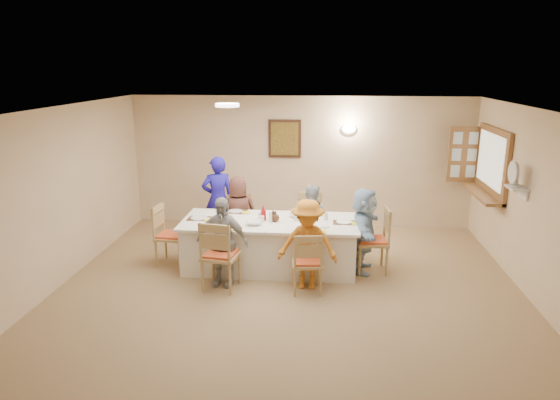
# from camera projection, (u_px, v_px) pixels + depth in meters

# --- Properties ---
(ground) EXTENTS (7.00, 7.00, 0.00)m
(ground) POSITION_uv_depth(u_px,v_px,m) (285.00, 305.00, 6.54)
(ground) COLOR #A28253
(room_walls) EXTENTS (7.00, 7.00, 7.00)m
(room_walls) POSITION_uv_depth(u_px,v_px,m) (286.00, 193.00, 6.15)
(room_walls) COLOR beige
(room_walls) RESTS_ON ground
(wall_picture) EXTENTS (0.62, 0.05, 0.72)m
(wall_picture) POSITION_uv_depth(u_px,v_px,m) (285.00, 139.00, 9.46)
(wall_picture) COLOR #331C12
(wall_picture) RESTS_ON room_walls
(wall_sconce) EXTENTS (0.26, 0.09, 0.18)m
(wall_sconce) POSITION_uv_depth(u_px,v_px,m) (349.00, 129.00, 9.28)
(wall_sconce) COLOR white
(wall_sconce) RESTS_ON room_walls
(ceiling_light) EXTENTS (0.36, 0.36, 0.05)m
(ceiling_light) POSITION_uv_depth(u_px,v_px,m) (227.00, 105.00, 7.43)
(ceiling_light) COLOR white
(ceiling_light) RESTS_ON room_walls
(serving_hatch) EXTENTS (0.06, 1.50, 1.15)m
(serving_hatch) POSITION_uv_depth(u_px,v_px,m) (492.00, 163.00, 8.18)
(serving_hatch) COLOR brown
(serving_hatch) RESTS_ON room_walls
(hatch_sill) EXTENTS (0.30, 1.50, 0.05)m
(hatch_sill) POSITION_uv_depth(u_px,v_px,m) (481.00, 194.00, 8.33)
(hatch_sill) COLOR brown
(hatch_sill) RESTS_ON room_walls
(shutter_door) EXTENTS (0.55, 0.04, 1.00)m
(shutter_door) POSITION_uv_depth(u_px,v_px,m) (464.00, 155.00, 8.93)
(shutter_door) COLOR brown
(shutter_door) RESTS_ON room_walls
(fan_shelf) EXTENTS (0.22, 0.36, 0.03)m
(fan_shelf) POSITION_uv_depth(u_px,v_px,m) (516.00, 188.00, 6.91)
(fan_shelf) COLOR white
(fan_shelf) RESTS_ON room_walls
(desk_fan) EXTENTS (0.30, 0.30, 0.28)m
(desk_fan) POSITION_uv_depth(u_px,v_px,m) (516.00, 177.00, 6.88)
(desk_fan) COLOR #A5A5A8
(desk_fan) RESTS_ON fan_shelf
(dining_table) EXTENTS (2.67, 1.13, 0.76)m
(dining_table) POSITION_uv_depth(u_px,v_px,m) (270.00, 244.00, 7.68)
(dining_table) COLOR white
(dining_table) RESTS_ON ground
(chair_back_left) EXTENTS (0.51, 0.51, 0.91)m
(chair_back_left) POSITION_uv_depth(u_px,v_px,m) (240.00, 223.00, 8.48)
(chair_back_left) COLOR tan
(chair_back_left) RESTS_ON ground
(chair_back_right) EXTENTS (0.52, 0.52, 0.98)m
(chair_back_right) POSITION_uv_depth(u_px,v_px,m) (311.00, 223.00, 8.37)
(chair_back_right) COLOR tan
(chair_back_right) RESTS_ON ground
(chair_front_left) EXTENTS (0.56, 0.56, 1.02)m
(chair_front_left) POSITION_uv_depth(u_px,v_px,m) (221.00, 254.00, 6.93)
(chair_front_left) COLOR tan
(chair_front_left) RESTS_ON ground
(chair_front_right) EXTENTS (0.47, 0.47, 0.89)m
(chair_front_right) POSITION_uv_depth(u_px,v_px,m) (307.00, 261.00, 6.84)
(chair_front_right) COLOR tan
(chair_front_right) RESTS_ON ground
(chair_left_end) EXTENTS (0.50, 0.50, 0.96)m
(chair_left_end) POSITION_uv_depth(u_px,v_px,m) (172.00, 235.00, 7.79)
(chair_left_end) COLOR tan
(chair_left_end) RESTS_ON ground
(chair_right_end) EXTENTS (0.51, 0.51, 1.00)m
(chair_right_end) POSITION_uv_depth(u_px,v_px,m) (372.00, 240.00, 7.51)
(chair_right_end) COLOR tan
(chair_right_end) RESTS_ON ground
(diner_back_left) EXTENTS (0.79, 0.66, 1.29)m
(diner_back_left) POSITION_uv_depth(u_px,v_px,m) (239.00, 214.00, 8.32)
(diner_back_left) COLOR #512D26
(diner_back_left) RESTS_ON ground
(diner_back_right) EXTENTS (0.65, 0.54, 1.17)m
(diner_back_right) POSITION_uv_depth(u_px,v_px,m) (311.00, 219.00, 8.23)
(diner_back_right) COLOR #959EA6
(diner_back_right) RESTS_ON ground
(diner_front_left) EXTENTS (0.86, 0.56, 1.29)m
(diner_front_left) POSITION_uv_depth(u_px,v_px,m) (222.00, 242.00, 7.01)
(diner_front_left) COLOR #A3A3A3
(diner_front_left) RESTS_ON ground
(diner_front_right) EXTENTS (0.90, 0.60, 1.29)m
(diner_front_right) POSITION_uv_depth(u_px,v_px,m) (307.00, 245.00, 6.91)
(diner_front_right) COLOR orange
(diner_front_right) RESTS_ON ground
(diner_right_end) EXTENTS (1.30, 0.69, 1.30)m
(diner_right_end) POSITION_uv_depth(u_px,v_px,m) (364.00, 230.00, 7.49)
(diner_right_end) COLOR #A7C9E9
(diner_right_end) RESTS_ON ground
(caregiver) EXTENTS (0.79, 0.73, 1.53)m
(caregiver) POSITION_uv_depth(u_px,v_px,m) (218.00, 199.00, 8.78)
(caregiver) COLOR #231BB4
(caregiver) RESTS_ON ground
(placemat_fl) EXTENTS (0.32, 0.24, 0.01)m
(placemat_fl) POSITION_uv_depth(u_px,v_px,m) (226.00, 228.00, 7.23)
(placemat_fl) COLOR #472B19
(placemat_fl) RESTS_ON dining_table
(plate_fl) EXTENTS (0.25, 0.25, 0.02)m
(plate_fl) POSITION_uv_depth(u_px,v_px,m) (226.00, 227.00, 7.23)
(plate_fl) COLOR white
(plate_fl) RESTS_ON dining_table
(napkin_fl) EXTENTS (0.15, 0.15, 0.01)m
(napkin_fl) POSITION_uv_depth(u_px,v_px,m) (237.00, 229.00, 7.17)
(napkin_fl) COLOR yellow
(napkin_fl) RESTS_ON dining_table
(placemat_fr) EXTENTS (0.35, 0.26, 0.01)m
(placemat_fr) POSITION_uv_depth(u_px,v_px,m) (308.00, 230.00, 7.13)
(placemat_fr) COLOR #472B19
(placemat_fr) RESTS_ON dining_table
(plate_fr) EXTENTS (0.23, 0.23, 0.01)m
(plate_fr) POSITION_uv_depth(u_px,v_px,m) (308.00, 230.00, 7.12)
(plate_fr) COLOR white
(plate_fr) RESTS_ON dining_table
(napkin_fr) EXTENTS (0.15, 0.15, 0.01)m
(napkin_fr) POSITION_uv_depth(u_px,v_px,m) (321.00, 231.00, 7.06)
(napkin_fr) COLOR yellow
(napkin_fr) RESTS_ON dining_table
(placemat_bl) EXTENTS (0.35, 0.26, 0.01)m
(placemat_bl) POSITION_uv_depth(u_px,v_px,m) (236.00, 212.00, 8.04)
(placemat_bl) COLOR #472B19
(placemat_bl) RESTS_ON dining_table
(plate_bl) EXTENTS (0.22, 0.22, 0.01)m
(plate_bl) POSITION_uv_depth(u_px,v_px,m) (236.00, 211.00, 8.04)
(plate_bl) COLOR white
(plate_bl) RESTS_ON dining_table
(napkin_bl) EXTENTS (0.13, 0.13, 0.01)m
(napkin_bl) POSITION_uv_depth(u_px,v_px,m) (246.00, 212.00, 7.97)
(napkin_bl) COLOR yellow
(napkin_bl) RESTS_ON dining_table
(placemat_br) EXTENTS (0.35, 0.26, 0.01)m
(placemat_br) POSITION_uv_depth(u_px,v_px,m) (310.00, 214.00, 7.93)
(placemat_br) COLOR #472B19
(placemat_br) RESTS_ON dining_table
(plate_br) EXTENTS (0.26, 0.26, 0.02)m
(plate_br) POSITION_uv_depth(u_px,v_px,m) (310.00, 213.00, 7.93)
(plate_br) COLOR white
(plate_br) RESTS_ON dining_table
(napkin_br) EXTENTS (0.13, 0.13, 0.01)m
(napkin_br) POSITION_uv_depth(u_px,v_px,m) (322.00, 214.00, 7.87)
(napkin_br) COLOR yellow
(napkin_br) RESTS_ON dining_table
(placemat_le) EXTENTS (0.34, 0.25, 0.01)m
(placemat_le) POSITION_uv_depth(u_px,v_px,m) (199.00, 218.00, 7.68)
(placemat_le) COLOR #472B19
(placemat_le) RESTS_ON dining_table
(plate_le) EXTENTS (0.26, 0.26, 0.02)m
(plate_le) POSITION_uv_depth(u_px,v_px,m) (199.00, 218.00, 7.68)
(plate_le) COLOR white
(plate_le) RESTS_ON dining_table
(napkin_le) EXTENTS (0.15, 0.15, 0.01)m
(napkin_le) POSITION_uv_depth(u_px,v_px,m) (210.00, 219.00, 7.61)
(napkin_le) COLOR yellow
(napkin_le) RESTS_ON dining_table
(placemat_re) EXTENTS (0.33, 0.24, 0.01)m
(placemat_re) POSITION_uv_depth(u_px,v_px,m) (344.00, 222.00, 7.48)
(placemat_re) COLOR #472B19
(placemat_re) RESTS_ON dining_table
(plate_re) EXTENTS (0.23, 0.23, 0.01)m
(plate_re) POSITION_uv_depth(u_px,v_px,m) (344.00, 222.00, 7.48)
(plate_re) COLOR white
(plate_re) RESTS_ON dining_table
(napkin_re) EXTENTS (0.14, 0.14, 0.01)m
(napkin_re) POSITION_uv_depth(u_px,v_px,m) (356.00, 223.00, 7.42)
(napkin_re) COLOR yellow
(napkin_re) RESTS_ON dining_table
(teacup_a) EXTENTS (0.15, 0.15, 0.09)m
(teacup_a) POSITION_uv_depth(u_px,v_px,m) (213.00, 223.00, 7.33)
(teacup_a) COLOR white
(teacup_a) RESTS_ON dining_table
(teacup_b) EXTENTS (0.15, 0.15, 0.09)m
(teacup_b) POSITION_uv_depth(u_px,v_px,m) (298.00, 209.00, 8.01)
(teacup_b) COLOR white
(teacup_b) RESTS_ON dining_table
(bowl_a) EXTENTS (0.27, 0.27, 0.06)m
(bowl_a) POSITION_uv_depth(u_px,v_px,m) (254.00, 223.00, 7.39)
(bowl_a) COLOR white
(bowl_a) RESTS_ON dining_table
(bowl_b) EXTENTS (0.24, 0.24, 0.06)m
(bowl_b) POSITION_uv_depth(u_px,v_px,m) (296.00, 215.00, 7.77)
(bowl_b) COLOR white
(bowl_b) RESTS_ON dining_table
(condiment_ketchup) EXTENTS (0.15, 0.15, 0.23)m
(condiment_ketchup) POSITION_uv_depth(u_px,v_px,m) (263.00, 213.00, 7.58)
(condiment_ketchup) COLOR #AE0E15
(condiment_ketchup) RESTS_ON dining_table
(condiment_brown) EXTENTS (0.09, 0.09, 0.18)m
(condiment_brown) POSITION_uv_depth(u_px,v_px,m) (273.00, 215.00, 7.58)
(condiment_brown) COLOR #422311
(condiment_brown) RESTS_ON dining_table
(condiment_malt) EXTENTS (0.17, 0.17, 0.16)m
(condiment_malt) POSITION_uv_depth(u_px,v_px,m) (275.00, 216.00, 7.53)
(condiment_malt) COLOR #422311
(condiment_malt) RESTS_ON dining_table
(drinking_glass) EXTENTS (0.07, 0.07, 0.11)m
(drinking_glass) POSITION_uv_depth(u_px,v_px,m) (260.00, 216.00, 7.63)
(drinking_glass) COLOR silver
(drinking_glass) RESTS_ON dining_table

